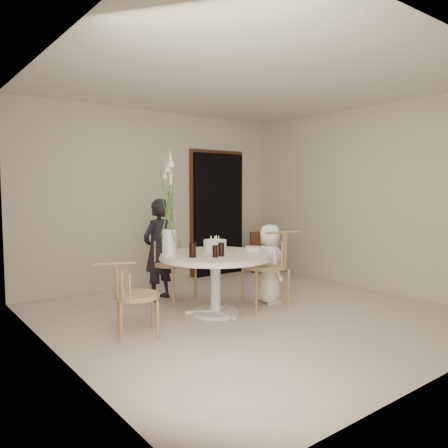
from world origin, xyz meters
TOP-DOWN VIEW (x-y plane):
  - ground at (0.00, 0.00)m, footprint 4.50×4.50m
  - room_shell at (0.00, 0.00)m, footprint 4.50×4.50m
  - doorway at (1.15, 2.19)m, footprint 1.00×0.10m
  - door_trim at (1.15, 2.23)m, footprint 1.12×0.03m
  - table at (-0.35, 0.25)m, footprint 1.33×1.33m
  - picture_frame at (1.95, 1.84)m, footprint 0.57×0.37m
  - chair_far at (-0.43, 1.27)m, footprint 0.58×0.62m
  - chair_right at (0.50, 0.12)m, footprint 0.67×0.64m
  - chair_left at (-1.55, 0.14)m, footprint 0.55×0.53m
  - girl at (-0.55, 1.29)m, footprint 0.58×0.47m
  - boy at (0.52, 0.23)m, footprint 0.49×0.59m
  - birthday_cake at (-0.21, 0.44)m, footprint 0.28×0.28m
  - cola_tumbler_a at (-0.51, 0.03)m, footprint 0.08×0.08m
  - cola_tumbler_b at (-0.41, 0.05)m, footprint 0.09×0.09m
  - cola_tumbler_c at (-0.72, 0.18)m, footprint 0.09×0.09m
  - cola_tumbler_d at (-0.66, 0.28)m, footprint 0.09×0.09m
  - plate_stack at (0.15, 0.14)m, footprint 0.28×0.28m
  - flower_vase at (-0.86, 0.45)m, footprint 0.16×0.16m

SIDE VIEW (x-z plane):
  - ground at x=0.00m, z-range 0.00..0.00m
  - picture_frame at x=1.95m, z-range 0.00..0.73m
  - chair_left at x=-1.55m, z-range 0.11..0.89m
  - boy at x=0.52m, z-range 0.00..1.04m
  - chair_far at x=-0.43m, z-range 0.13..1.05m
  - table at x=-0.35m, z-range 0.25..0.98m
  - chair_right at x=0.50m, z-range 0.14..1.10m
  - girl at x=-0.55m, z-range 0.00..1.36m
  - plate_stack at x=0.15m, z-range 0.73..0.78m
  - cola_tumbler_a at x=-0.51m, z-range 0.73..0.86m
  - birthday_cake at x=-0.21m, z-range 0.71..0.89m
  - cola_tumbler_d at x=-0.66m, z-range 0.73..0.88m
  - cola_tumbler_b at x=-0.41m, z-range 0.73..0.88m
  - cola_tumbler_c at x=-0.72m, z-range 0.73..0.90m
  - doorway at x=1.15m, z-range 0.00..2.10m
  - door_trim at x=1.15m, z-range 0.00..2.22m
  - flower_vase at x=-0.86m, z-range 0.59..1.80m
  - room_shell at x=0.00m, z-range -0.63..3.87m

